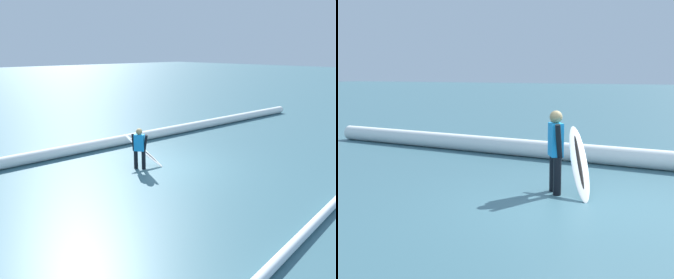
# 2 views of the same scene
# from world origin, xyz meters

# --- Properties ---
(ground_plane) EXTENTS (154.59, 154.59, 0.00)m
(ground_plane) POSITION_xyz_m (0.00, 0.00, 0.00)
(ground_plane) COLOR #39616D
(surfer) EXTENTS (0.36, 0.54, 1.44)m
(surfer) POSITION_xyz_m (0.86, -0.43, 0.80)
(surfer) COLOR black
(surfer) RESTS_ON ground_plane
(surfboard) EXTENTS (0.93, 1.45, 1.11)m
(surfboard) POSITION_xyz_m (0.51, -0.66, 0.54)
(surfboard) COLOR white
(surfboard) RESTS_ON ground_plane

